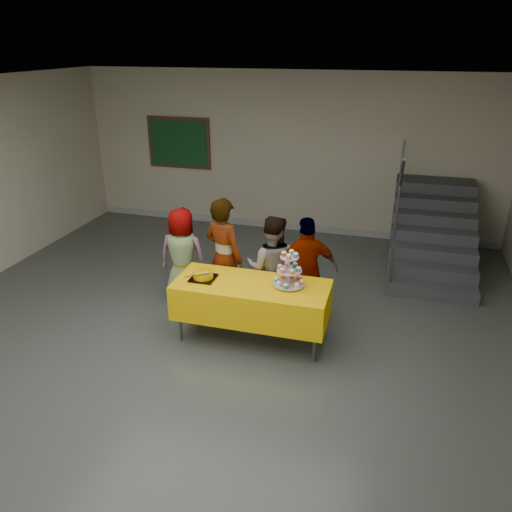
{
  "coord_description": "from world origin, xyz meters",
  "views": [
    {
      "loc": [
        1.99,
        -4.2,
        3.47
      ],
      "look_at": [
        0.48,
        1.17,
        1.05
      ],
      "focal_mm": 35.0,
      "sensor_mm": 36.0,
      "label": 1
    }
  ],
  "objects_px": {
    "schoolchild_b": "(224,257)",
    "schoolchild_d": "(307,270)",
    "bake_table": "(252,299)",
    "bear_cake": "(203,274)",
    "cupcake_stand": "(289,273)",
    "schoolchild_c": "(272,268)",
    "staircase": "(431,234)",
    "schoolchild_a": "(182,256)",
    "noticeboard": "(179,143)"
  },
  "relations": [
    {
      "from": "schoolchild_a",
      "to": "noticeboard",
      "type": "bearing_deg",
      "value": -69.57
    },
    {
      "from": "schoolchild_d",
      "to": "staircase",
      "type": "distance_m",
      "value": 3.01
    },
    {
      "from": "bear_cake",
      "to": "staircase",
      "type": "relative_size",
      "value": 0.15
    },
    {
      "from": "bear_cake",
      "to": "noticeboard",
      "type": "bearing_deg",
      "value": 116.97
    },
    {
      "from": "bake_table",
      "to": "cupcake_stand",
      "type": "bearing_deg",
      "value": 8.78
    },
    {
      "from": "schoolchild_d",
      "to": "cupcake_stand",
      "type": "bearing_deg",
      "value": 55.57
    },
    {
      "from": "bake_table",
      "to": "staircase",
      "type": "height_order",
      "value": "staircase"
    },
    {
      "from": "noticeboard",
      "to": "schoolchild_c",
      "type": "bearing_deg",
      "value": -50.8
    },
    {
      "from": "bake_table",
      "to": "noticeboard",
      "type": "bearing_deg",
      "value": 123.64
    },
    {
      "from": "staircase",
      "to": "schoolchild_b",
      "type": "bearing_deg",
      "value": -136.65
    },
    {
      "from": "cupcake_stand",
      "to": "noticeboard",
      "type": "xyz_separation_m",
      "value": [
        -3.1,
        3.92,
        0.66
      ]
    },
    {
      "from": "cupcake_stand",
      "to": "bear_cake",
      "type": "xyz_separation_m",
      "value": [
        -1.06,
        -0.1,
        -0.11
      ]
    },
    {
      "from": "bear_cake",
      "to": "schoolchild_d",
      "type": "xyz_separation_m",
      "value": [
        1.17,
        0.68,
        -0.11
      ]
    },
    {
      "from": "cupcake_stand",
      "to": "bear_cake",
      "type": "height_order",
      "value": "cupcake_stand"
    },
    {
      "from": "schoolchild_b",
      "to": "schoolchild_d",
      "type": "relative_size",
      "value": 1.13
    },
    {
      "from": "schoolchild_c",
      "to": "schoolchild_b",
      "type": "bearing_deg",
      "value": 0.1
    },
    {
      "from": "bake_table",
      "to": "schoolchild_a",
      "type": "relative_size",
      "value": 1.36
    },
    {
      "from": "bear_cake",
      "to": "schoolchild_c",
      "type": "relative_size",
      "value": 0.25
    },
    {
      "from": "schoolchild_a",
      "to": "schoolchild_c",
      "type": "distance_m",
      "value": 1.32
    },
    {
      "from": "bake_table",
      "to": "staircase",
      "type": "relative_size",
      "value": 0.78
    },
    {
      "from": "staircase",
      "to": "noticeboard",
      "type": "relative_size",
      "value": 1.85
    },
    {
      "from": "schoolchild_a",
      "to": "noticeboard",
      "type": "relative_size",
      "value": 1.07
    },
    {
      "from": "bake_table",
      "to": "staircase",
      "type": "xyz_separation_m",
      "value": [
        2.22,
        3.16,
        -0.07
      ]
    },
    {
      "from": "staircase",
      "to": "schoolchild_a",
      "type": "bearing_deg",
      "value": -144.61
    },
    {
      "from": "cupcake_stand",
      "to": "schoolchild_a",
      "type": "xyz_separation_m",
      "value": [
        -1.66,
        0.65,
        -0.25
      ]
    },
    {
      "from": "cupcake_stand",
      "to": "schoolchild_a",
      "type": "distance_m",
      "value": 1.8
    },
    {
      "from": "schoolchild_c",
      "to": "staircase",
      "type": "height_order",
      "value": "staircase"
    },
    {
      "from": "bake_table",
      "to": "schoolchild_a",
      "type": "bearing_deg",
      "value": 149.56
    },
    {
      "from": "schoolchild_a",
      "to": "schoolchild_b",
      "type": "bearing_deg",
      "value": 162.95
    },
    {
      "from": "cupcake_stand",
      "to": "staircase",
      "type": "xyz_separation_m",
      "value": [
        1.77,
        3.09,
        -0.45
      ]
    },
    {
      "from": "schoolchild_d",
      "to": "staircase",
      "type": "height_order",
      "value": "staircase"
    },
    {
      "from": "cupcake_stand",
      "to": "noticeboard",
      "type": "bearing_deg",
      "value": 128.34
    },
    {
      "from": "bear_cake",
      "to": "schoolchild_a",
      "type": "distance_m",
      "value": 0.97
    },
    {
      "from": "bear_cake",
      "to": "schoolchild_c",
      "type": "height_order",
      "value": "schoolchild_c"
    },
    {
      "from": "noticeboard",
      "to": "schoolchild_b",
      "type": "bearing_deg",
      "value": -58.42
    },
    {
      "from": "cupcake_stand",
      "to": "bear_cake",
      "type": "distance_m",
      "value": 1.07
    },
    {
      "from": "bear_cake",
      "to": "schoolchild_c",
      "type": "distance_m",
      "value": 0.96
    },
    {
      "from": "bake_table",
      "to": "bear_cake",
      "type": "height_order",
      "value": "bear_cake"
    },
    {
      "from": "bake_table",
      "to": "cupcake_stand",
      "type": "distance_m",
      "value": 0.59
    },
    {
      "from": "schoolchild_d",
      "to": "noticeboard",
      "type": "relative_size",
      "value": 1.11
    },
    {
      "from": "schoolchild_d",
      "to": "schoolchild_b",
      "type": "bearing_deg",
      "value": -18.29
    },
    {
      "from": "bear_cake",
      "to": "schoolchild_b",
      "type": "height_order",
      "value": "schoolchild_b"
    },
    {
      "from": "schoolchild_a",
      "to": "bake_table",
      "type": "bearing_deg",
      "value": 146.27
    },
    {
      "from": "noticeboard",
      "to": "schoolchild_a",
      "type": "bearing_deg",
      "value": -66.28
    },
    {
      "from": "cupcake_stand",
      "to": "schoolchild_d",
      "type": "distance_m",
      "value": 0.63
    },
    {
      "from": "schoolchild_a",
      "to": "bear_cake",
      "type": "bearing_deg",
      "value": 125.86
    },
    {
      "from": "schoolchild_b",
      "to": "schoolchild_d",
      "type": "bearing_deg",
      "value": -151.09
    },
    {
      "from": "schoolchild_c",
      "to": "bear_cake",
      "type": "bearing_deg",
      "value": 36.7
    },
    {
      "from": "bake_table",
      "to": "schoolchild_c",
      "type": "bearing_deg",
      "value": 80.61
    },
    {
      "from": "bear_cake",
      "to": "staircase",
      "type": "bearing_deg",
      "value": 48.39
    }
  ]
}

